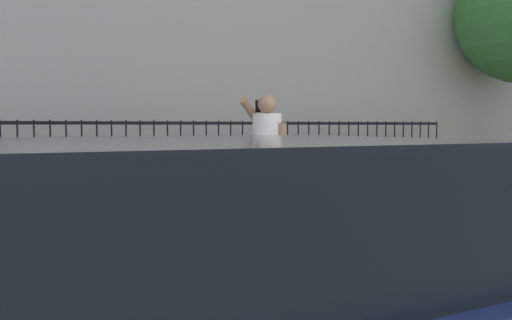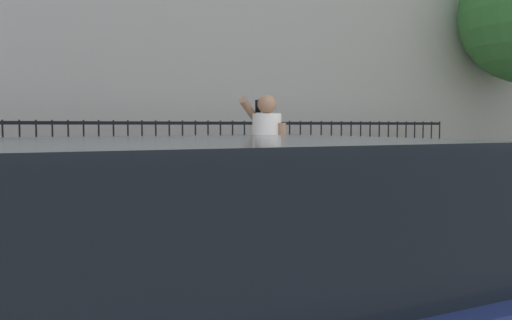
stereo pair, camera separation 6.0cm
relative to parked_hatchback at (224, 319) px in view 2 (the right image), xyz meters
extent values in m
plane|color=#28282B|center=(2.51, 1.70, -0.70)|extent=(60.00, 60.00, 0.00)
cube|color=gray|center=(2.51, 3.90, -0.63)|extent=(28.00, 4.40, 0.15)
cube|color=black|center=(2.51, 7.60, 0.85)|extent=(12.00, 0.04, 0.06)
cylinder|color=black|center=(-0.94, 7.60, 0.10)|extent=(0.03, 0.03, 1.60)
cylinder|color=black|center=(-0.68, 7.60, 0.10)|extent=(0.03, 0.03, 1.60)
cylinder|color=black|center=(-0.43, 7.60, 0.10)|extent=(0.03, 0.03, 1.60)
cylinder|color=black|center=(-0.17, 7.60, 0.10)|extent=(0.03, 0.03, 1.60)
cylinder|color=black|center=(0.08, 7.60, 0.10)|extent=(0.03, 0.03, 1.60)
cylinder|color=black|center=(0.34, 7.60, 0.10)|extent=(0.03, 0.03, 1.60)
cylinder|color=black|center=(0.59, 7.60, 0.10)|extent=(0.03, 0.03, 1.60)
cylinder|color=black|center=(0.85, 7.60, 0.10)|extent=(0.03, 0.03, 1.60)
cylinder|color=black|center=(1.10, 7.60, 0.10)|extent=(0.03, 0.03, 1.60)
cylinder|color=black|center=(1.36, 7.60, 0.10)|extent=(0.03, 0.03, 1.60)
cylinder|color=black|center=(1.61, 7.60, 0.10)|extent=(0.03, 0.03, 1.60)
cylinder|color=black|center=(1.87, 7.60, 0.10)|extent=(0.03, 0.03, 1.60)
cylinder|color=black|center=(2.12, 7.60, 0.10)|extent=(0.03, 0.03, 1.60)
cylinder|color=black|center=(2.38, 7.60, 0.10)|extent=(0.03, 0.03, 1.60)
cylinder|color=black|center=(2.63, 7.60, 0.10)|extent=(0.03, 0.03, 1.60)
cylinder|color=black|center=(2.89, 7.60, 0.10)|extent=(0.03, 0.03, 1.60)
cylinder|color=black|center=(3.15, 7.60, 0.10)|extent=(0.03, 0.03, 1.60)
cylinder|color=black|center=(3.40, 7.60, 0.10)|extent=(0.03, 0.03, 1.60)
cylinder|color=black|center=(3.66, 7.60, 0.10)|extent=(0.03, 0.03, 1.60)
cylinder|color=black|center=(3.91, 7.60, 0.10)|extent=(0.03, 0.03, 1.60)
cylinder|color=black|center=(4.17, 7.60, 0.10)|extent=(0.03, 0.03, 1.60)
cylinder|color=black|center=(4.42, 7.60, 0.10)|extent=(0.03, 0.03, 1.60)
cylinder|color=black|center=(4.68, 7.60, 0.10)|extent=(0.03, 0.03, 1.60)
cylinder|color=black|center=(4.93, 7.60, 0.10)|extent=(0.03, 0.03, 1.60)
cylinder|color=black|center=(5.19, 7.60, 0.10)|extent=(0.03, 0.03, 1.60)
cylinder|color=black|center=(5.44, 7.60, 0.10)|extent=(0.03, 0.03, 1.60)
cylinder|color=black|center=(5.70, 7.60, 0.10)|extent=(0.03, 0.03, 1.60)
cylinder|color=black|center=(5.95, 7.60, 0.10)|extent=(0.03, 0.03, 1.60)
cylinder|color=black|center=(6.21, 7.60, 0.10)|extent=(0.03, 0.03, 1.60)
cylinder|color=black|center=(6.46, 7.60, 0.10)|extent=(0.03, 0.03, 1.60)
cylinder|color=black|center=(6.72, 7.60, 0.10)|extent=(0.03, 0.03, 1.60)
cylinder|color=black|center=(6.97, 7.60, 0.10)|extent=(0.03, 0.03, 1.60)
cylinder|color=black|center=(7.23, 7.60, 0.10)|extent=(0.03, 0.03, 1.60)
cylinder|color=black|center=(7.49, 7.60, 0.10)|extent=(0.03, 0.03, 1.60)
cylinder|color=black|center=(7.74, 7.60, 0.10)|extent=(0.03, 0.03, 1.60)
cylinder|color=black|center=(8.00, 7.60, 0.10)|extent=(0.03, 0.03, 1.60)
cylinder|color=black|center=(8.25, 7.60, 0.10)|extent=(0.03, 0.03, 1.60)
cylinder|color=black|center=(8.51, 7.60, 0.10)|extent=(0.03, 0.03, 1.60)
cube|color=black|center=(-0.15, 0.00, 0.47)|extent=(2.04, 1.65, 0.55)
cylinder|color=black|center=(1.37, 0.86, -0.38)|extent=(0.65, 0.24, 0.64)
cylinder|color=#936B4C|center=(1.85, 3.60, -0.16)|extent=(0.15, 0.15, 0.78)
cylinder|color=#936B4C|center=(1.97, 3.44, -0.16)|extent=(0.15, 0.15, 0.78)
cylinder|color=silver|center=(1.91, 3.52, 0.59)|extent=(0.48, 0.48, 0.71)
sphere|color=#936B4C|center=(1.91, 3.52, 1.05)|extent=(0.22, 0.22, 0.22)
cylinder|color=#936B4C|center=(1.79, 3.68, 0.94)|extent=(0.45, 0.37, 0.39)
cylinder|color=#936B4C|center=(2.03, 3.36, 0.56)|extent=(0.09, 0.09, 0.54)
cube|color=black|center=(1.87, 3.68, 1.03)|extent=(0.05, 0.06, 0.15)
cube|color=brown|center=(2.06, 3.31, 0.48)|extent=(0.30, 0.32, 0.34)
cube|color=brown|center=(-0.34, 4.77, -0.10)|extent=(1.60, 0.45, 0.05)
cube|color=brown|center=(-0.34, 4.57, 0.18)|extent=(1.60, 0.06, 0.44)
cube|color=#333338|center=(0.36, 4.77, -0.35)|extent=(0.08, 0.41, 0.40)
camera|label=1|loc=(-0.83, -1.97, 0.80)|focal=36.85mm
camera|label=2|loc=(-0.78, -1.99, 0.80)|focal=36.85mm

